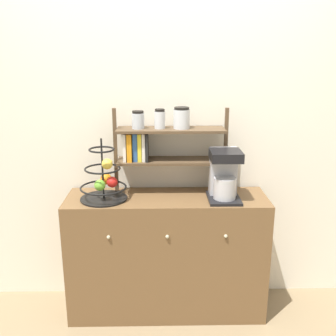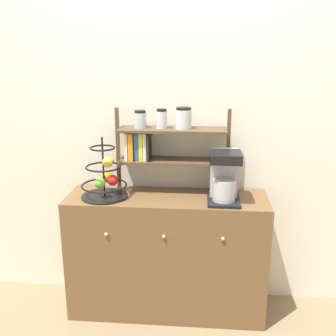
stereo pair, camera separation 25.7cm
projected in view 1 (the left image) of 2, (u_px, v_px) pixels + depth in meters
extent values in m
plane|color=#847051|center=(167.00, 326.00, 2.68)|extent=(12.00, 12.00, 0.00)
cube|color=silver|center=(166.00, 126.00, 2.75)|extent=(7.00, 0.05, 2.60)
cube|color=brown|center=(167.00, 255.00, 2.75)|extent=(1.35, 0.41, 0.86)
sphere|color=#B2AD8C|center=(108.00, 237.00, 2.48)|extent=(0.02, 0.02, 0.02)
sphere|color=#B2AD8C|center=(167.00, 237.00, 2.49)|extent=(0.02, 0.02, 0.02)
sphere|color=#B2AD8C|center=(226.00, 236.00, 2.49)|extent=(0.02, 0.02, 0.02)
cube|color=black|center=(224.00, 198.00, 2.59)|extent=(0.21, 0.25, 0.02)
cube|color=#B7B7BC|center=(223.00, 171.00, 2.61)|extent=(0.18, 0.10, 0.32)
cylinder|color=#B7B7BC|center=(225.00, 188.00, 2.54)|extent=(0.15, 0.15, 0.14)
cube|color=black|center=(226.00, 155.00, 2.49)|extent=(0.20, 0.20, 0.06)
cylinder|color=black|center=(104.00, 198.00, 2.60)|extent=(0.31, 0.31, 0.01)
cylinder|color=black|center=(102.00, 169.00, 2.54)|extent=(0.01, 0.01, 0.40)
torus|color=black|center=(103.00, 187.00, 2.57)|extent=(0.31, 0.31, 0.01)
torus|color=black|center=(102.00, 169.00, 2.54)|extent=(0.24, 0.24, 0.01)
torus|color=black|center=(102.00, 149.00, 2.50)|extent=(0.17, 0.17, 0.01)
sphere|color=red|center=(112.00, 182.00, 2.57)|extent=(0.07, 0.07, 0.07)
sphere|color=#6BAD33|center=(100.00, 185.00, 2.51)|extent=(0.07, 0.07, 0.07)
sphere|color=orange|center=(106.00, 179.00, 2.63)|extent=(0.08, 0.08, 0.08)
ellipsoid|color=yellow|center=(109.00, 164.00, 2.57)|extent=(0.05, 0.15, 0.04)
sphere|color=gold|center=(107.00, 164.00, 2.52)|extent=(0.07, 0.07, 0.07)
cube|color=brown|center=(116.00, 151.00, 2.66)|extent=(0.02, 0.02, 0.58)
cube|color=brown|center=(225.00, 151.00, 2.67)|extent=(0.02, 0.02, 0.58)
cube|color=brown|center=(171.00, 161.00, 2.68)|extent=(0.72, 0.20, 0.02)
cube|color=brown|center=(171.00, 130.00, 2.62)|extent=(0.72, 0.20, 0.02)
cube|color=white|center=(125.00, 146.00, 2.65)|extent=(0.02, 0.14, 0.19)
cube|color=orange|center=(130.00, 146.00, 2.65)|extent=(0.03, 0.15, 0.19)
cube|color=#2D599E|center=(135.00, 146.00, 2.65)|extent=(0.03, 0.12, 0.19)
cube|color=yellow|center=(140.00, 146.00, 2.65)|extent=(0.03, 0.13, 0.19)
cube|color=white|center=(144.00, 146.00, 2.65)|extent=(0.02, 0.14, 0.19)
cube|color=black|center=(147.00, 146.00, 2.65)|extent=(0.02, 0.16, 0.19)
cylinder|color=silver|center=(138.00, 121.00, 2.60)|extent=(0.08, 0.08, 0.10)
cylinder|color=black|center=(138.00, 112.00, 2.58)|extent=(0.08, 0.08, 0.02)
cylinder|color=silver|center=(160.00, 120.00, 2.60)|extent=(0.07, 0.07, 0.11)
cylinder|color=black|center=(160.00, 110.00, 2.58)|extent=(0.07, 0.07, 0.02)
cylinder|color=silver|center=(182.00, 119.00, 2.60)|extent=(0.11, 0.11, 0.13)
cylinder|color=black|center=(182.00, 108.00, 2.58)|extent=(0.10, 0.10, 0.02)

